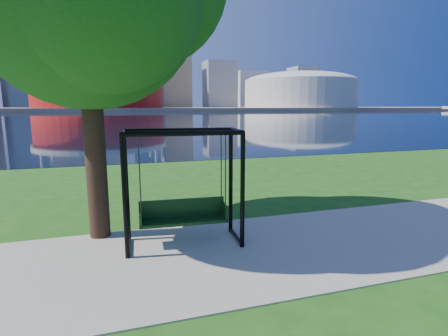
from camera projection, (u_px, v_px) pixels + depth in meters
name	position (u px, v px, depth m)	size (l,w,h in m)	color
ground	(213.00, 246.00, 7.71)	(900.00, 900.00, 0.00)	#1E5114
path	(220.00, 254.00, 7.24)	(120.00, 4.00, 0.03)	#9E937F
river	(120.00, 117.00, 103.52)	(900.00, 180.00, 0.02)	black
far_bank	(115.00, 109.00, 294.96)	(900.00, 228.00, 2.00)	#937F60
stadium	(99.00, 88.00, 223.01)	(83.00, 83.00, 32.00)	maroon
arena	(300.00, 89.00, 265.53)	(84.00, 84.00, 26.56)	beige
skyline	(108.00, 67.00, 300.18)	(392.00, 66.00, 96.50)	gray
swing	(183.00, 190.00, 7.62)	(2.57, 1.24, 2.56)	black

